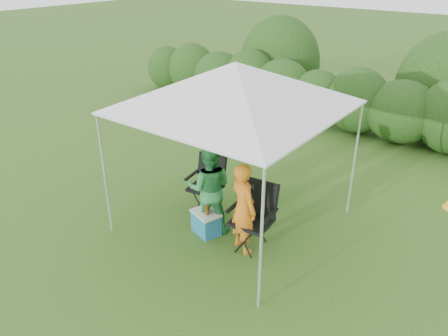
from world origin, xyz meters
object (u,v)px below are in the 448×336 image
Objects in this scene: man at (243,208)px; woman at (209,188)px; canopy at (235,86)px; chair_left at (208,179)px; cooler at (206,222)px; chair_right at (255,211)px.

woman reaches higher than man.
canopy reaches higher than chair_left.
chair_left is 0.76m from woman.
woman is at bearing -58.31° from chair_left.
chair_left is at bearing -80.84° from woman.
woman is 2.78× the size of cooler.
canopy is 3.07× the size of chair_left.
chair_right is at bearing -87.57° from man.
man is (1.26, -0.69, 0.18)m from chair_left.
chair_left is at bearing 144.09° from cooler.
man is at bearing 137.66° from woman.
chair_left is 0.94m from cooler.
chair_right is 0.27m from man.
chair_right is 0.72× the size of man.
chair_right is 0.95m from cooler.
cooler is (-0.82, -0.22, -0.41)m from chair_right.
canopy is at bearing -22.38° from man.
cooler is at bearing 22.00° from man.
chair_left is (-0.67, 0.13, -1.89)m from canopy.
cooler is at bearing -62.98° from chair_left.
woman reaches higher than chair_left.
chair_left is 1.45m from man.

